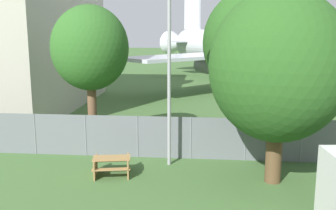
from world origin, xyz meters
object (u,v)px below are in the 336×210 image
at_px(airplane, 274,49).
at_px(tree_behind_benches, 278,67).
at_px(picnic_bench_near_cabin, 112,164).
at_px(tree_left_of_cabin, 90,49).
at_px(tree_near_hangar, 251,43).

height_order(airplane, tree_behind_benches, airplane).
bearing_deg(picnic_bench_near_cabin, tree_left_of_cabin, 116.94).
distance_m(airplane, tree_near_hangar, 20.26).
bearing_deg(tree_left_of_cabin, picnic_bench_near_cabin, -63.06).
height_order(picnic_bench_near_cabin, tree_left_of_cabin, tree_left_of_cabin).
distance_m(tree_near_hangar, tree_behind_benches, 6.51).
bearing_deg(airplane, tree_behind_benches, -46.03).
xyz_separation_m(airplane, tree_left_of_cabin, (-12.65, -22.44, 1.07)).
bearing_deg(tree_left_of_cabin, airplane, 60.58).
bearing_deg(tree_behind_benches, tree_near_hangar, 93.14).
relative_size(picnic_bench_near_cabin, tree_behind_benches, 0.24).
height_order(airplane, tree_near_hangar, airplane).
distance_m(airplane, tree_left_of_cabin, 25.78).
relative_size(airplane, tree_behind_benches, 4.52).
distance_m(picnic_bench_near_cabin, tree_near_hangar, 10.17).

